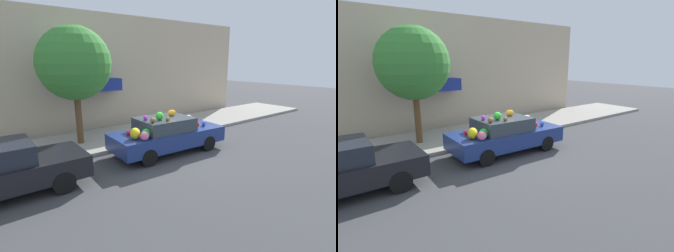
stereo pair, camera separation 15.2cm
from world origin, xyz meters
TOP-DOWN VIEW (x-y plane):
  - ground_plane at (0.00, 0.00)m, footprint 60.00×60.00m
  - sidewalk_curb at (0.00, 2.70)m, footprint 24.00×3.20m
  - building_facade at (-0.05, 4.92)m, footprint 18.00×1.20m
  - street_tree at (-2.30, 2.58)m, footprint 2.69×2.69m
  - fire_hydrant at (1.90, 1.62)m, footprint 0.20×0.20m
  - art_car at (-0.05, -0.03)m, footprint 4.22×1.86m

SIDE VIEW (x-z plane):
  - ground_plane at x=0.00m, z-range 0.00..0.00m
  - sidewalk_curb at x=0.00m, z-range 0.00..0.13m
  - fire_hydrant at x=1.90m, z-range 0.13..0.83m
  - art_car at x=-0.05m, z-range -0.10..1.47m
  - building_facade at x=-0.05m, z-range -0.02..5.42m
  - street_tree at x=-2.30m, z-range 0.97..5.35m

